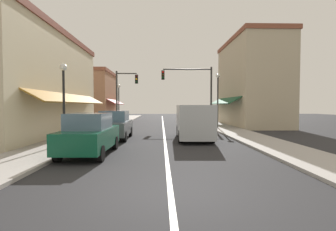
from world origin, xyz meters
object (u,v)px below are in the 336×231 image
parked_car_nearest_left (90,134)px  traffic_signal_left_corner (124,90)px  street_lamp_left_far (119,97)px  van_in_lane (194,121)px  traffic_signal_mast_arm (194,86)px  parked_car_second_left (115,125)px  street_lamp_left_near (64,90)px  street_lamp_right_mid (218,92)px

parked_car_nearest_left → traffic_signal_left_corner: 15.65m
parked_car_nearest_left → street_lamp_left_far: street_lamp_left_far is taller
van_in_lane → traffic_signal_mast_arm: 10.04m
parked_car_second_left → traffic_signal_left_corner: traffic_signal_left_corner is taller
parked_car_nearest_left → street_lamp_left_far: (-1.91, 18.71, 2.20)m
parked_car_nearest_left → traffic_signal_left_corner: size_ratio=0.73×
parked_car_second_left → street_lamp_left_far: bearing=98.6°
street_lamp_left_near → traffic_signal_left_corner: bearing=85.3°
parked_car_second_left → traffic_signal_left_corner: size_ratio=0.73×
traffic_signal_mast_arm → parked_car_second_left: bearing=-123.8°
traffic_signal_mast_arm → street_lamp_left_far: traffic_signal_mast_arm is taller
parked_car_second_left → street_lamp_right_mid: 10.63m
van_in_lane → street_lamp_right_mid: bearing=67.7°
parked_car_second_left → traffic_signal_left_corner: 10.72m
traffic_signal_mast_arm → street_lamp_left_near: traffic_signal_mast_arm is taller
traffic_signal_left_corner → street_lamp_right_mid: (8.94, -3.69, -0.34)m
van_in_lane → traffic_signal_left_corner: 12.37m
van_in_lane → traffic_signal_left_corner: (-5.88, 10.58, 2.52)m
traffic_signal_mast_arm → traffic_signal_left_corner: (-7.19, 1.06, -0.39)m
street_lamp_right_mid → street_lamp_left_far: 12.22m
van_in_lane → street_lamp_left_near: (-6.95, -2.54, 1.74)m
parked_car_nearest_left → street_lamp_left_near: 3.59m
van_in_lane → street_lamp_right_mid: street_lamp_right_mid is taller
street_lamp_left_near → van_in_lane: bearing=20.0°
traffic_signal_left_corner → parked_car_nearest_left: bearing=-86.8°
traffic_signal_mast_arm → parked_car_nearest_left: bearing=-113.9°
traffic_signal_mast_arm → street_lamp_left_far: 9.39m
van_in_lane → street_lamp_left_far: street_lamp_left_far is taller
parked_car_nearest_left → van_in_lane: van_in_lane is taller
traffic_signal_left_corner → street_lamp_left_near: (-1.07, -13.12, -0.78)m
van_in_lane → parked_car_second_left: bearing=178.5°
parked_car_nearest_left → street_lamp_left_far: 18.94m
traffic_signal_mast_arm → traffic_signal_left_corner: 7.28m
traffic_signal_mast_arm → street_lamp_right_mid: bearing=-56.3°
parked_car_second_left → street_lamp_left_near: street_lamp_left_near is taller
street_lamp_left_near → street_lamp_right_mid: 13.76m
parked_car_nearest_left → traffic_signal_mast_arm: (6.33, 14.32, 3.17)m
traffic_signal_left_corner → street_lamp_left_near: size_ratio=1.34×
parked_car_nearest_left → parked_car_second_left: (0.13, 5.07, 0.00)m
street_lamp_left_near → street_lamp_left_far: bearing=89.9°
parked_car_second_left → street_lamp_left_far: street_lamp_left_far is taller
parked_car_nearest_left → traffic_signal_mast_arm: 15.97m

